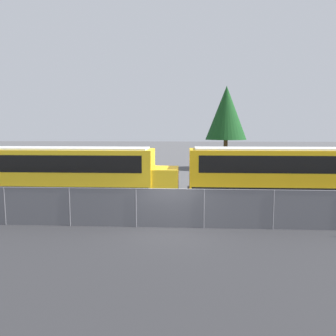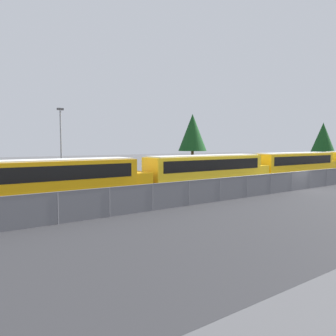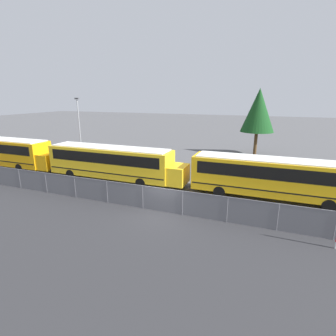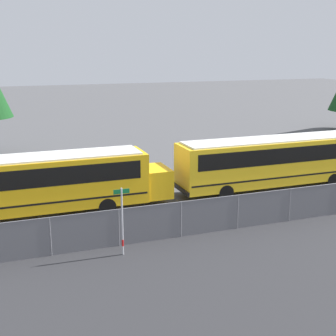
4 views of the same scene
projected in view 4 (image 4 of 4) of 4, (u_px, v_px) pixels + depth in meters
name	position (u px, v px, depth m)	size (l,w,h in m)	color
school_bus_4	(35.00, 181.00, 24.64)	(14.07, 2.55, 3.30)	yellow
school_bus_5	(277.00, 159.00, 29.68)	(14.07, 2.55, 3.30)	yellow
street_sign	(122.00, 220.00, 20.04)	(0.70, 0.09, 3.04)	#B7B7BC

